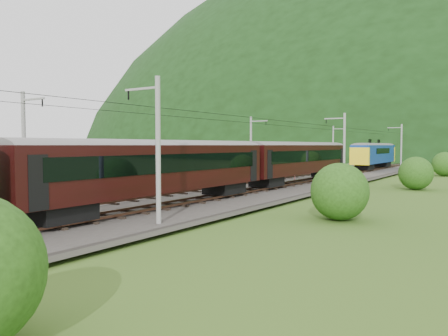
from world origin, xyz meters
The scene contains 13 objects.
ground centered at (0.00, 0.00, 0.00)m, with size 600.00×600.00×0.00m, color #35591B.
railbed centered at (0.00, 10.00, 0.15)m, with size 14.00×220.00×0.30m, color #38332D.
track_left centered at (-2.40, 10.00, 0.37)m, with size 2.40×220.00×0.27m.
track_right centered at (2.40, 10.00, 0.37)m, with size 2.40×220.00×0.27m.
catenary_left centered at (-6.12, 32.00, 4.50)m, with size 2.54×192.28×8.00m.
catenary_right centered at (6.12, 32.00, 4.50)m, with size 2.54×192.28×8.00m.
overhead_wires centered at (0.00, 10.00, 7.10)m, with size 4.83×198.00×0.03m.
mountain_ridge centered at (-120.00, 300.00, 0.00)m, with size 336.00×280.00×132.00m, color black.
hazard_post_near centered at (-0.01, 32.16, 1.01)m, with size 0.15×0.15×1.41m, color red.
hazard_post_far centered at (0.21, 45.54, 1.16)m, with size 0.18×0.18×1.71m, color red.
signal centered at (-3.17, 52.45, 1.55)m, with size 0.24×0.24×2.14m.
vegetation_left centered at (-14.06, 10.33, 2.31)m, with size 12.88×145.43×5.72m.
vegetation_right centered at (13.14, 8.77, 1.57)m, with size 6.60×98.12×3.24m.
Camera 1 is at (22.13, -17.86, 4.58)m, focal length 35.00 mm.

